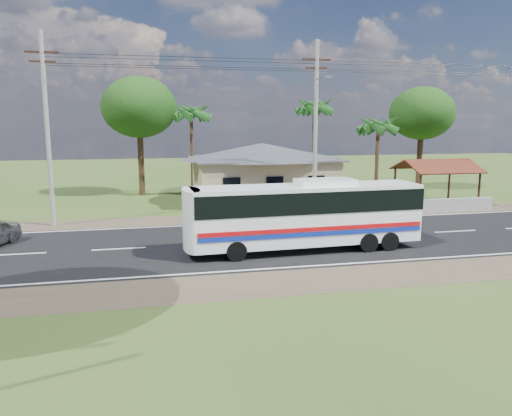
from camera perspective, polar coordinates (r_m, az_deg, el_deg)
The scene contains 14 objects.
ground at distance 25.84m, azimuth 4.98°, elevation -3.64°, with size 120.00×120.00×0.00m, color #344C1B.
road at distance 25.84m, azimuth 4.98°, elevation -3.63°, with size 120.00×16.00×0.03m.
house at distance 38.09m, azimuth 0.66°, elevation 4.78°, with size 12.40×10.00×5.00m.
waiting_shed at distance 38.57m, azimuth 19.95°, elevation 4.38°, with size 5.20×4.48×3.35m.
concrete_barrier at distance 35.88m, azimuth 20.84°, elevation 0.29°, with size 7.00×0.30×0.90m, color #9E9E99.
utility_poles at distance 32.12m, azimuth 6.26°, elevation 9.36°, with size 32.80×2.22×11.00m.
palm_near at distance 38.90m, azimuth 13.80°, elevation 9.13°, with size 2.80×2.80×6.70m.
palm_mid at distance 41.74m, azimuth 6.71°, elevation 11.36°, with size 2.80×2.80×8.20m.
palm_far at distance 40.13m, azimuth -7.42°, elevation 10.72°, with size 2.80×2.80×7.70m.
tree_behind_house at distance 41.99m, azimuth -13.23°, elevation 11.11°, with size 6.00×6.00×9.61m.
tree_behind_shed at distance 46.39m, azimuth 18.44°, elevation 10.19°, with size 5.60×5.60×9.02m.
coach_bus at distance 23.41m, azimuth 5.82°, elevation -0.26°, with size 10.92×2.68×3.37m.
motorcycle at distance 31.81m, azimuth -0.25°, elevation -0.11°, with size 0.68×1.94×1.02m, color black.
person at distance 33.43m, azimuth 15.31°, elevation 0.41°, with size 0.53×0.35×1.46m, color #1C2D9D.
Camera 1 is at (-7.55, -23.97, 6.02)m, focal length 35.00 mm.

